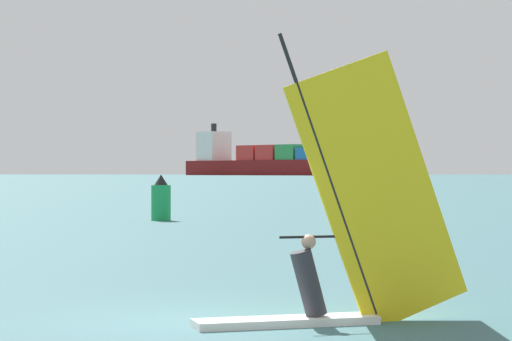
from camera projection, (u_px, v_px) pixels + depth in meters
name	position (u px, v px, depth m)	size (l,w,h in m)	color
ground_plane	(206.00, 321.00, 16.05)	(4000.00, 4000.00, 0.00)	#386066
windsurfer	(338.00, 244.00, 15.78)	(4.32, 1.02, 4.49)	white
cargo_ship	(269.00, 161.00, 730.76)	(110.76, 131.26, 37.53)	maroon
channel_buoy	(161.00, 200.00, 49.20)	(0.91, 0.91, 2.15)	#19994C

